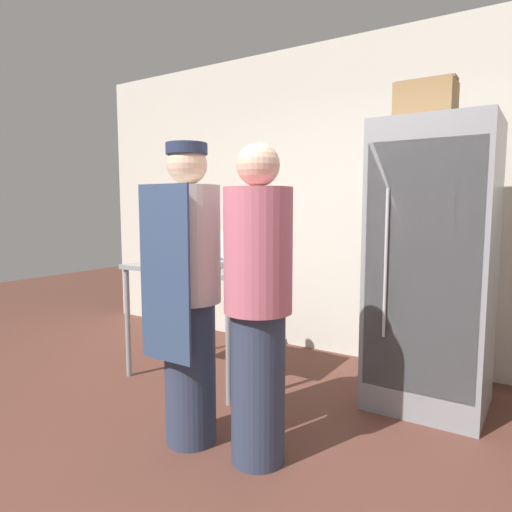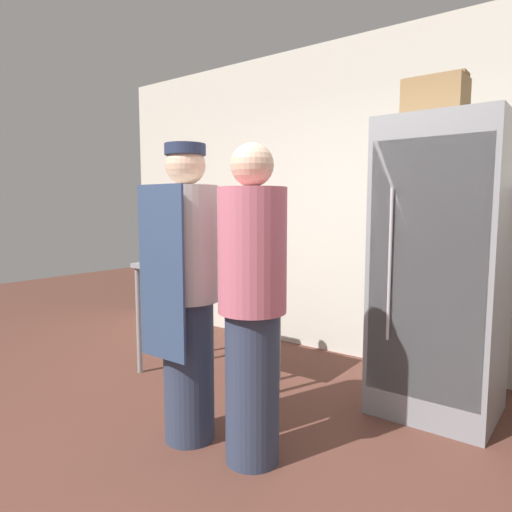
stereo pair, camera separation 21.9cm
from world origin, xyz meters
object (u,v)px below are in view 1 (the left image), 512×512
Objects in this scene: refrigerator at (432,267)px; blender_pitcher at (217,250)px; person_baker at (188,291)px; person_customer at (258,304)px; donut_box at (212,261)px; binder_stack at (182,251)px; cardboard_storage_box at (426,103)px.

refrigerator is 8.19× the size of blender_pitcher.
person_baker is 1.01× the size of person_customer.
blender_pitcher is 0.14× the size of person_baker.
person_customer is (0.92, -0.77, -0.10)m from donut_box.
donut_box is 0.16× the size of person_baker.
binder_stack is (-0.38, -0.01, -0.03)m from blender_pitcher.
refrigerator is at bearing 50.36° from person_baker.
cardboard_storage_box is (1.44, 0.57, 1.14)m from donut_box.
person_baker is at bearing -46.44° from binder_stack.
cardboard_storage_box is at bearing 12.85° from blender_pitcher.
donut_box is at bearing 120.09° from person_baker.
person_customer is (1.42, -0.97, -0.13)m from binder_stack.
blender_pitcher is 0.62× the size of cardboard_storage_box.
person_baker reaches higher than person_customer.
person_customer is (-0.62, -1.25, -0.10)m from refrigerator.
person_customer is at bearing -39.67° from donut_box.
person_customer is (0.45, 0.04, -0.03)m from person_baker.
cardboard_storage_box reaches higher than blender_pitcher.
person_baker is (0.58, -1.02, -0.13)m from blender_pitcher.
blender_pitcher is at bearing -167.15° from cardboard_storage_box.
donut_box reaches higher than blender_pitcher.
binder_stack is 1.72m from person_customer.
cardboard_storage_box reaches higher than binder_stack.
person_customer is at bearing -34.36° from binder_stack.
cardboard_storage_box reaches higher than person_baker.
refrigerator is 1.69m from person_baker.
person_baker is at bearing -59.91° from donut_box.
binder_stack is 0.18× the size of person_baker.
binder_stack is (-2.04, -0.29, 0.02)m from refrigerator.
cardboard_storage_box reaches higher than person_customer.
refrigerator is at bearing 7.98° from binder_stack.
refrigerator is 5.04× the size of cardboard_storage_box.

